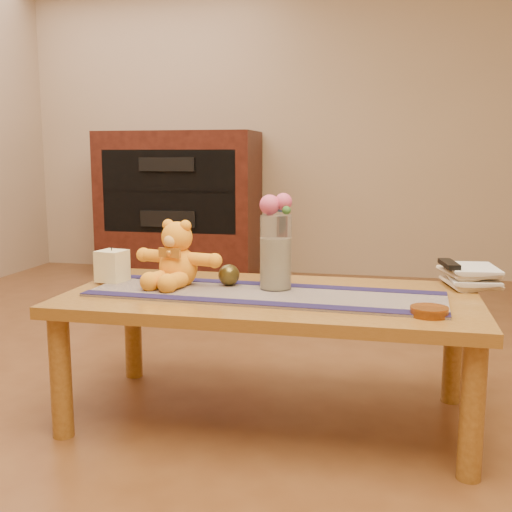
% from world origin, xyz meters
% --- Properties ---
extents(floor, '(5.50, 5.50, 0.00)m').
position_xyz_m(floor, '(0.00, 0.00, 0.00)').
color(floor, '#5A3319').
rests_on(floor, ground).
extents(wall_back, '(5.50, 0.00, 5.50)m').
position_xyz_m(wall_back, '(0.00, 2.75, 1.35)').
color(wall_back, tan).
rests_on(wall_back, floor).
extents(coffee_table_top, '(1.40, 0.70, 0.04)m').
position_xyz_m(coffee_table_top, '(0.00, 0.00, 0.43)').
color(coffee_table_top, brown).
rests_on(coffee_table_top, floor).
extents(table_leg_fl, '(0.07, 0.07, 0.41)m').
position_xyz_m(table_leg_fl, '(-0.64, -0.29, 0.21)').
color(table_leg_fl, brown).
rests_on(table_leg_fl, floor).
extents(table_leg_fr, '(0.07, 0.07, 0.41)m').
position_xyz_m(table_leg_fr, '(0.64, -0.29, 0.21)').
color(table_leg_fr, brown).
rests_on(table_leg_fr, floor).
extents(table_leg_bl, '(0.07, 0.07, 0.41)m').
position_xyz_m(table_leg_bl, '(-0.64, 0.29, 0.21)').
color(table_leg_bl, brown).
rests_on(table_leg_bl, floor).
extents(table_leg_br, '(0.07, 0.07, 0.41)m').
position_xyz_m(table_leg_br, '(0.64, 0.29, 0.21)').
color(table_leg_br, brown).
rests_on(table_leg_br, floor).
extents(persian_runner, '(1.21, 0.40, 0.01)m').
position_xyz_m(persian_runner, '(-0.01, -0.03, 0.45)').
color(persian_runner, '#181945').
rests_on(persian_runner, coffee_table_top).
extents(runner_border_near, '(1.20, 0.11, 0.00)m').
position_xyz_m(runner_border_near, '(-0.02, -0.17, 0.46)').
color(runner_border_near, '#1A153F').
rests_on(runner_border_near, persian_runner).
extents(runner_border_far, '(1.20, 0.11, 0.00)m').
position_xyz_m(runner_border_far, '(-0.01, 0.12, 0.46)').
color(runner_border_far, '#1A153F').
rests_on(runner_border_far, persian_runner).
extents(teddy_bear, '(0.38, 0.34, 0.22)m').
position_xyz_m(teddy_bear, '(-0.35, 0.05, 0.57)').
color(teddy_bear, '#FF9E20').
rests_on(teddy_bear, persian_runner).
extents(pillar_candle, '(0.11, 0.11, 0.11)m').
position_xyz_m(pillar_candle, '(-0.61, 0.05, 0.52)').
color(pillar_candle, '#F3E8B3').
rests_on(pillar_candle, persian_runner).
extents(candle_wick, '(0.00, 0.00, 0.01)m').
position_xyz_m(candle_wick, '(-0.61, 0.05, 0.58)').
color(candle_wick, black).
rests_on(candle_wick, pillar_candle).
extents(glass_vase, '(0.11, 0.11, 0.26)m').
position_xyz_m(glass_vase, '(0.01, 0.05, 0.59)').
color(glass_vase, silver).
rests_on(glass_vase, persian_runner).
extents(potpourri_fill, '(0.09, 0.09, 0.18)m').
position_xyz_m(potpourri_fill, '(0.01, 0.05, 0.55)').
color(potpourri_fill, beige).
rests_on(potpourri_fill, glass_vase).
extents(rose_left, '(0.07, 0.07, 0.07)m').
position_xyz_m(rose_left, '(-0.01, 0.04, 0.75)').
color(rose_left, '#D64B79').
rests_on(rose_left, glass_vase).
extents(rose_right, '(0.06, 0.06, 0.06)m').
position_xyz_m(rose_right, '(0.03, 0.05, 0.76)').
color(rose_right, '#D64B79').
rests_on(rose_right, glass_vase).
extents(blue_flower_back, '(0.04, 0.04, 0.04)m').
position_xyz_m(blue_flower_back, '(0.02, 0.08, 0.75)').
color(blue_flower_back, '#4A64A0').
rests_on(blue_flower_back, glass_vase).
extents(blue_flower_side, '(0.04, 0.04, 0.04)m').
position_xyz_m(blue_flower_side, '(-0.02, 0.07, 0.74)').
color(blue_flower_side, '#4A64A0').
rests_on(blue_flower_side, glass_vase).
extents(leaf_sprig, '(0.03, 0.03, 0.03)m').
position_xyz_m(leaf_sprig, '(0.05, 0.03, 0.74)').
color(leaf_sprig, '#33662D').
rests_on(leaf_sprig, glass_vase).
extents(bronze_ball, '(0.10, 0.10, 0.08)m').
position_xyz_m(bronze_ball, '(-0.16, 0.07, 0.50)').
color(bronze_ball, '#463B17').
rests_on(bronze_ball, persian_runner).
extents(book_bottom, '(0.21, 0.25, 0.02)m').
position_xyz_m(book_bottom, '(0.60, 0.25, 0.46)').
color(book_bottom, beige).
rests_on(book_bottom, coffee_table_top).
extents(book_lower, '(0.18, 0.23, 0.02)m').
position_xyz_m(book_lower, '(0.61, 0.25, 0.48)').
color(book_lower, beige).
rests_on(book_lower, book_bottom).
extents(book_upper, '(0.22, 0.26, 0.02)m').
position_xyz_m(book_upper, '(0.60, 0.26, 0.50)').
color(book_upper, beige).
rests_on(book_upper, book_lower).
extents(book_top, '(0.19, 0.24, 0.02)m').
position_xyz_m(book_top, '(0.61, 0.25, 0.52)').
color(book_top, beige).
rests_on(book_top, book_upper).
extents(tv_remote, '(0.07, 0.17, 0.02)m').
position_xyz_m(tv_remote, '(0.61, 0.24, 0.54)').
color(tv_remote, black).
rests_on(tv_remote, book_top).
extents(amber_dish, '(0.15, 0.15, 0.03)m').
position_xyz_m(amber_dish, '(0.52, -0.19, 0.46)').
color(amber_dish, '#BF5914').
rests_on(amber_dish, coffee_table_top).
extents(media_cabinet, '(1.20, 0.50, 1.10)m').
position_xyz_m(media_cabinet, '(-1.20, 2.48, 0.55)').
color(media_cabinet, black).
rests_on(media_cabinet, floor).
extents(cabinet_cavity, '(1.02, 0.03, 0.61)m').
position_xyz_m(cabinet_cavity, '(-1.20, 2.25, 0.66)').
color(cabinet_cavity, black).
rests_on(cabinet_cavity, media_cabinet).
extents(cabinet_shelf, '(1.02, 0.20, 0.02)m').
position_xyz_m(cabinet_shelf, '(-1.20, 2.33, 0.66)').
color(cabinet_shelf, black).
rests_on(cabinet_shelf, media_cabinet).
extents(stereo_upper, '(0.42, 0.28, 0.10)m').
position_xyz_m(stereo_upper, '(-1.20, 2.35, 0.86)').
color(stereo_upper, black).
rests_on(stereo_upper, media_cabinet).
extents(stereo_lower, '(0.42, 0.28, 0.12)m').
position_xyz_m(stereo_lower, '(-1.20, 2.35, 0.46)').
color(stereo_lower, black).
rests_on(stereo_lower, media_cabinet).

